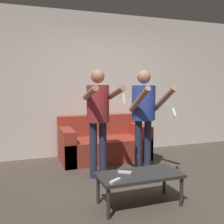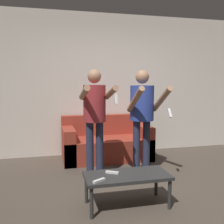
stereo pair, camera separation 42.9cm
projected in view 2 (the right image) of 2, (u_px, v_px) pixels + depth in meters
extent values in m
plane|color=#4C4238|center=(152.00, 197.00, 3.19)|extent=(14.00, 14.00, 0.00)
cube|color=silver|center=(111.00, 85.00, 5.14)|extent=(6.40, 0.06, 2.70)
cube|color=#9E3828|center=(107.00, 148.00, 4.77)|extent=(1.57, 0.80, 0.39)
cube|color=#9E3828|center=(103.00, 125.00, 5.04)|extent=(1.57, 0.16, 0.38)
cube|color=#9E3828|center=(68.00, 145.00, 4.60)|extent=(0.20, 0.80, 0.60)
cube|color=#9E3828|center=(142.00, 141.00, 4.92)|extent=(0.20, 0.80, 0.60)
cylinder|color=#282D47|center=(90.00, 149.00, 3.84)|extent=(0.11, 0.11, 0.83)
cylinder|color=#282D47|center=(100.00, 149.00, 3.87)|extent=(0.11, 0.11, 0.83)
cylinder|color=#9E2D33|center=(94.00, 103.00, 3.78)|extent=(0.32, 0.32, 0.53)
sphere|color=#A87A5B|center=(94.00, 76.00, 3.74)|extent=(0.20, 0.20, 0.20)
cylinder|color=#A87A5B|center=(84.00, 93.00, 3.47)|extent=(0.08, 0.54, 0.22)
cylinder|color=#A87A5B|center=(111.00, 93.00, 3.55)|extent=(0.08, 0.54, 0.22)
cube|color=white|center=(116.00, 99.00, 3.31)|extent=(0.04, 0.06, 0.13)
cylinder|color=#282D47|center=(136.00, 147.00, 4.01)|extent=(0.11, 0.11, 0.82)
cylinder|color=#282D47|center=(146.00, 146.00, 4.05)|extent=(0.11, 0.11, 0.82)
cylinder|color=#2D429E|center=(142.00, 103.00, 3.95)|extent=(0.36, 0.36, 0.53)
sphere|color=#A87A5B|center=(142.00, 77.00, 3.91)|extent=(0.20, 0.20, 0.20)
cylinder|color=#A87A5B|center=(135.00, 100.00, 3.65)|extent=(0.08, 0.57, 0.40)
cylinder|color=#A87A5B|center=(162.00, 99.00, 3.74)|extent=(0.08, 0.57, 0.40)
cube|color=white|center=(170.00, 113.00, 3.50)|extent=(0.04, 0.09, 0.12)
cube|color=#2D2D2D|center=(127.00, 176.00, 2.93)|extent=(0.95, 0.45, 0.04)
cylinder|color=#2D2D2D|center=(92.00, 203.00, 2.67)|extent=(0.04, 0.04, 0.33)
cylinder|color=#2D2D2D|center=(170.00, 194.00, 2.88)|extent=(0.04, 0.04, 0.33)
cylinder|color=#2D2D2D|center=(86.00, 189.00, 3.03)|extent=(0.04, 0.04, 0.33)
cylinder|color=#2D2D2D|center=(156.00, 182.00, 3.23)|extent=(0.04, 0.04, 0.33)
cube|color=white|center=(99.00, 181.00, 2.71)|extent=(0.15, 0.11, 0.02)
cube|color=white|center=(112.00, 172.00, 2.95)|extent=(0.15, 0.11, 0.02)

